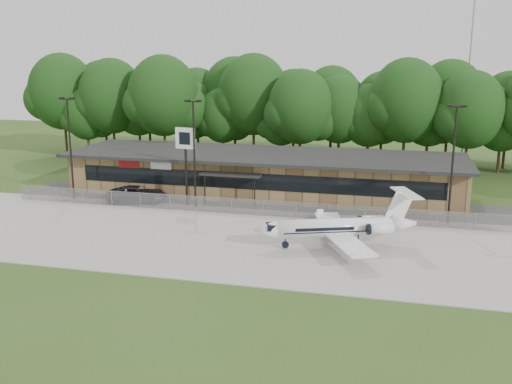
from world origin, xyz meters
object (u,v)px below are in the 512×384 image
(terminal, at_px, (264,173))
(business_jet, at_px, (340,228))
(suv, at_px, (137,194))
(pole_sign, at_px, (185,147))

(terminal, distance_m, business_jet, 18.56)
(terminal, xyz_separation_m, suv, (-11.22, -7.03, -1.35))
(terminal, bearing_deg, business_jet, -58.86)
(terminal, bearing_deg, pole_sign, -129.93)
(suv, distance_m, pole_sign, 7.23)
(business_jet, height_order, pole_sign, pole_sign)
(suv, xyz_separation_m, pole_sign, (5.24, -0.12, 4.98))
(terminal, relative_size, suv, 6.90)
(business_jet, bearing_deg, suv, 136.26)
(business_jet, distance_m, pole_sign, 18.36)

